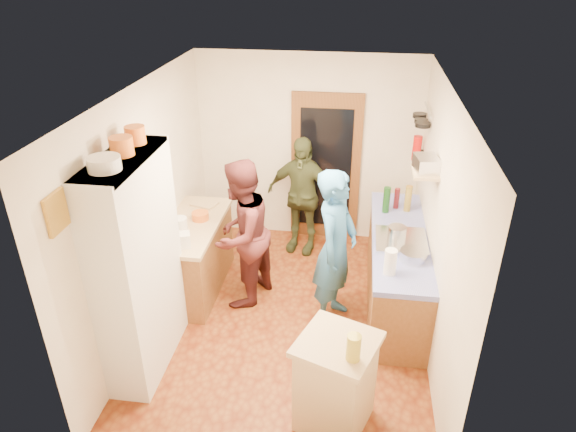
% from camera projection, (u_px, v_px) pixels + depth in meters
% --- Properties ---
extents(floor, '(3.00, 4.00, 0.02)m').
position_uv_depth(floor, '(288.00, 319.00, 5.86)').
color(floor, brown).
rests_on(floor, ground).
extents(ceiling, '(3.00, 4.00, 0.02)m').
position_uv_depth(ceiling, '(288.00, 90.00, 4.63)').
color(ceiling, silver).
rests_on(ceiling, ground).
extents(wall_back, '(3.00, 0.02, 2.60)m').
position_uv_depth(wall_back, '(308.00, 149.00, 7.01)').
color(wall_back, silver).
rests_on(wall_back, ground).
extents(wall_front, '(3.00, 0.02, 2.60)m').
position_uv_depth(wall_front, '(247.00, 355.00, 3.49)').
color(wall_front, silver).
rests_on(wall_front, ground).
extents(wall_left, '(0.02, 4.00, 2.60)m').
position_uv_depth(wall_left, '(147.00, 208.00, 5.43)').
color(wall_left, silver).
rests_on(wall_left, ground).
extents(wall_right, '(0.02, 4.00, 2.60)m').
position_uv_depth(wall_right, '(439.00, 228.00, 5.06)').
color(wall_right, silver).
rests_on(wall_right, ground).
extents(door_frame, '(0.95, 0.06, 2.10)m').
position_uv_depth(door_frame, '(326.00, 168.00, 7.06)').
color(door_frame, brown).
rests_on(door_frame, ground).
extents(door_glass, '(0.70, 0.02, 1.70)m').
position_uv_depth(door_glass, '(325.00, 169.00, 7.03)').
color(door_glass, black).
rests_on(door_glass, door_frame).
extents(hutch_body, '(0.40, 1.20, 2.20)m').
position_uv_depth(hutch_body, '(139.00, 267.00, 4.80)').
color(hutch_body, silver).
rests_on(hutch_body, ground).
extents(hutch_top_shelf, '(0.40, 1.14, 0.04)m').
position_uv_depth(hutch_top_shelf, '(121.00, 159.00, 4.29)').
color(hutch_top_shelf, silver).
rests_on(hutch_top_shelf, hutch_body).
extents(plate_stack, '(0.26, 0.26, 0.11)m').
position_uv_depth(plate_stack, '(104.00, 164.00, 4.01)').
color(plate_stack, white).
rests_on(plate_stack, hutch_top_shelf).
extents(orange_pot_a, '(0.20, 0.20, 0.16)m').
position_uv_depth(orange_pot_a, '(122.00, 146.00, 4.29)').
color(orange_pot_a, orange).
rests_on(orange_pot_a, hutch_top_shelf).
extents(orange_pot_b, '(0.18, 0.18, 0.16)m').
position_uv_depth(orange_pot_b, '(135.00, 135.00, 4.54)').
color(orange_pot_b, orange).
rests_on(orange_pot_b, hutch_top_shelf).
extents(left_counter_base, '(0.60, 1.40, 0.85)m').
position_uv_depth(left_counter_base, '(195.00, 258.00, 6.20)').
color(left_counter_base, brown).
rests_on(left_counter_base, ground).
extents(left_counter_top, '(0.64, 1.44, 0.05)m').
position_uv_depth(left_counter_top, '(191.00, 225.00, 5.99)').
color(left_counter_top, '#D2AF81').
rests_on(left_counter_top, left_counter_base).
extents(toaster, '(0.25, 0.20, 0.16)m').
position_uv_depth(toaster, '(180.00, 240.00, 5.47)').
color(toaster, white).
rests_on(toaster, left_counter_top).
extents(kettle, '(0.17, 0.17, 0.18)m').
position_uv_depth(kettle, '(180.00, 225.00, 5.74)').
color(kettle, white).
rests_on(kettle, left_counter_top).
extents(orange_bowl, '(0.20, 0.20, 0.09)m').
position_uv_depth(orange_bowl, '(200.00, 216.00, 6.04)').
color(orange_bowl, orange).
rests_on(orange_bowl, left_counter_top).
extents(chopping_board, '(0.35, 0.30, 0.02)m').
position_uv_depth(chopping_board, '(205.00, 204.00, 6.40)').
color(chopping_board, '#D2AF81').
rests_on(chopping_board, left_counter_top).
extents(right_counter_base, '(0.60, 2.20, 0.84)m').
position_uv_depth(right_counter_base, '(396.00, 271.00, 5.95)').
color(right_counter_base, brown).
rests_on(right_counter_base, ground).
extents(right_counter_top, '(0.62, 2.22, 0.06)m').
position_uv_depth(right_counter_top, '(400.00, 238.00, 5.74)').
color(right_counter_top, '#0D15AC').
rests_on(right_counter_top, right_counter_base).
extents(hob, '(0.55, 0.58, 0.04)m').
position_uv_depth(hob, '(401.00, 240.00, 5.59)').
color(hob, silver).
rests_on(hob, right_counter_top).
extents(pot_on_hob, '(0.20, 0.20, 0.13)m').
position_uv_depth(pot_on_hob, '(397.00, 232.00, 5.58)').
color(pot_on_hob, silver).
rests_on(pot_on_hob, hob).
extents(bottle_a, '(0.10, 0.10, 0.33)m').
position_uv_depth(bottle_a, '(386.00, 200.00, 6.15)').
color(bottle_a, '#143F14').
rests_on(bottle_a, right_counter_top).
extents(bottle_b, '(0.08, 0.08, 0.26)m').
position_uv_depth(bottle_b, '(397.00, 198.00, 6.27)').
color(bottle_b, '#591419').
rests_on(bottle_b, right_counter_top).
extents(bottle_c, '(0.09, 0.09, 0.33)m').
position_uv_depth(bottle_c, '(408.00, 199.00, 6.18)').
color(bottle_c, olive).
rests_on(bottle_c, right_counter_top).
extents(paper_towel, '(0.15, 0.15, 0.27)m').
position_uv_depth(paper_towel, '(390.00, 262.00, 5.00)').
color(paper_towel, white).
rests_on(paper_towel, right_counter_top).
extents(mixing_bowl, '(0.35, 0.35, 0.11)m').
position_uv_depth(mixing_bowl, '(413.00, 255.00, 5.25)').
color(mixing_bowl, silver).
rests_on(mixing_bowl, right_counter_top).
extents(island_base, '(0.71, 0.71, 0.86)m').
position_uv_depth(island_base, '(335.00, 385.00, 4.40)').
color(island_base, '#D2AF81').
rests_on(island_base, ground).
extents(island_top, '(0.80, 0.80, 0.05)m').
position_uv_depth(island_top, '(338.00, 344.00, 4.18)').
color(island_top, '#D2AF81').
rests_on(island_top, island_base).
extents(cutting_board, '(0.43, 0.39, 0.02)m').
position_uv_depth(cutting_board, '(335.00, 338.00, 4.24)').
color(cutting_board, white).
rests_on(cutting_board, island_top).
extents(oil_jar, '(0.15, 0.15, 0.23)m').
position_uv_depth(oil_jar, '(354.00, 347.00, 3.95)').
color(oil_jar, '#AD9E2D').
rests_on(oil_jar, island_top).
extents(pan_rail, '(0.02, 0.65, 0.02)m').
position_uv_depth(pan_rail, '(428.00, 110.00, 6.05)').
color(pan_rail, silver).
rests_on(pan_rail, wall_right).
extents(pan_hang_a, '(0.18, 0.18, 0.05)m').
position_uv_depth(pan_hang_a, '(423.00, 125.00, 5.97)').
color(pan_hang_a, black).
rests_on(pan_hang_a, pan_rail).
extents(pan_hang_b, '(0.16, 0.16, 0.05)m').
position_uv_depth(pan_hang_b, '(421.00, 121.00, 6.15)').
color(pan_hang_b, black).
rests_on(pan_hang_b, pan_rail).
extents(pan_hang_c, '(0.17, 0.17, 0.05)m').
position_uv_depth(pan_hang_c, '(420.00, 115.00, 6.32)').
color(pan_hang_c, black).
rests_on(pan_hang_c, pan_rail).
extents(wall_shelf, '(0.26, 0.42, 0.03)m').
position_uv_depth(wall_shelf, '(425.00, 172.00, 5.29)').
color(wall_shelf, '#D2AF81').
rests_on(wall_shelf, wall_right).
extents(radio, '(0.27, 0.33, 0.15)m').
position_uv_depth(radio, '(426.00, 164.00, 5.24)').
color(radio, silver).
rests_on(radio, wall_shelf).
extents(ext_bracket, '(0.06, 0.10, 0.04)m').
position_uv_depth(ext_bracket, '(421.00, 152.00, 6.49)').
color(ext_bracket, black).
rests_on(ext_bracket, wall_right).
extents(fire_extinguisher, '(0.11, 0.11, 0.32)m').
position_uv_depth(fire_extinguisher, '(417.00, 148.00, 6.47)').
color(fire_extinguisher, red).
rests_on(fire_extinguisher, wall_right).
extents(picture_frame, '(0.03, 0.25, 0.30)m').
position_uv_depth(picture_frame, '(56.00, 213.00, 3.72)').
color(picture_frame, gold).
rests_on(picture_frame, wall_left).
extents(person_hob, '(0.60, 0.75, 1.80)m').
position_uv_depth(person_hob, '(338.00, 250.00, 5.44)').
color(person_hob, '#2E69A3').
rests_on(person_hob, ground).
extents(person_left, '(0.92, 1.03, 1.76)m').
position_uv_depth(person_left, '(245.00, 233.00, 5.80)').
color(person_left, '#4C1F1F').
rests_on(person_left, ground).
extents(person_back, '(1.03, 0.61, 1.64)m').
position_uv_depth(person_back, '(302.00, 196.00, 6.82)').
color(person_back, '#373E21').
rests_on(person_back, ground).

